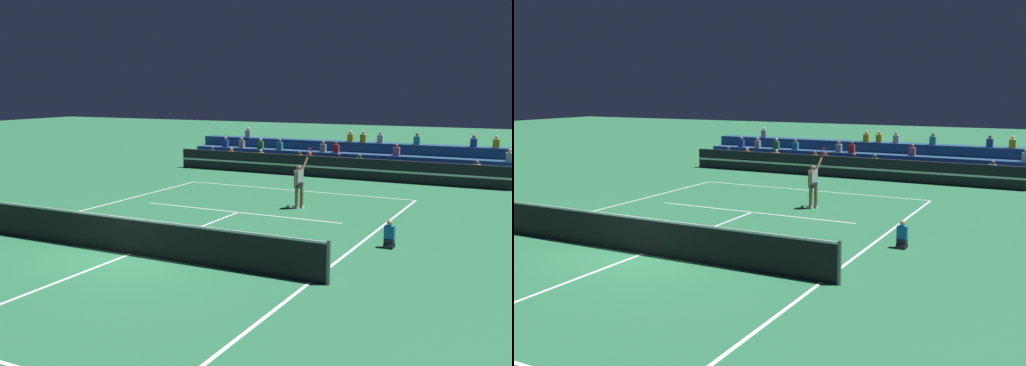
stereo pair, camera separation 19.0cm
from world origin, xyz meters
TOP-DOWN VIEW (x-y plane):
  - ground_plane at (0.00, 0.00)m, footprint 120.00×120.00m
  - court_lines at (0.00, 0.00)m, footprint 11.10×23.90m
  - tennis_net at (0.00, 0.00)m, footprint 12.00×0.10m
  - sponsor_banner_wall at (0.00, 16.34)m, footprint 18.00×0.26m
  - bleacher_stand at (-0.01, 18.88)m, footprint 18.43×2.85m
  - ball_kid_courtside at (6.40, 3.99)m, footprint 0.30×0.36m
  - tennis_player at (1.76, 8.18)m, footprint 0.45×1.20m
  - tennis_ball at (0.16, 1.90)m, footprint 0.07×0.07m

SIDE VIEW (x-z plane):
  - ground_plane at x=0.00m, z-range 0.00..0.00m
  - court_lines at x=0.00m, z-range 0.00..0.01m
  - tennis_ball at x=0.16m, z-range 0.00..0.07m
  - ball_kid_courtside at x=6.40m, z-range -0.09..0.75m
  - tennis_net at x=0.00m, z-range -0.01..1.09m
  - sponsor_banner_wall at x=0.00m, z-range 0.00..1.10m
  - bleacher_stand at x=-0.01m, z-range -0.49..1.79m
  - tennis_player at x=1.76m, z-range -0.21..2.18m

